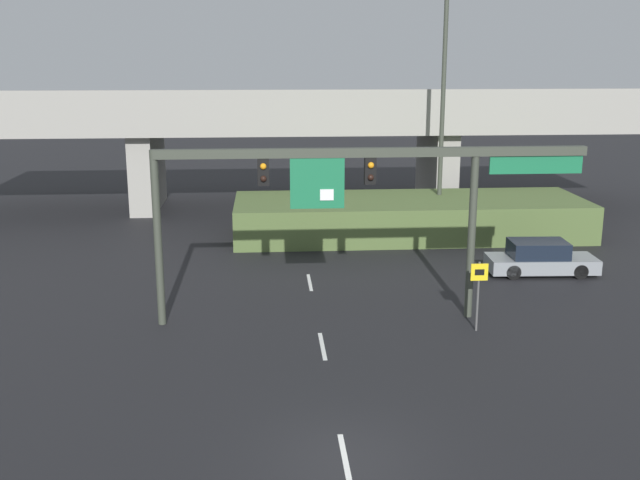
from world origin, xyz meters
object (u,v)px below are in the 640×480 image
signal_gantry (355,183)px  parked_sedan_near_right (540,259)px  highway_light_pole_near (444,73)px  speed_limit_sign (478,286)px

signal_gantry → parked_sedan_near_right: 11.16m
signal_gantry → parked_sedan_near_right: (8.87, 5.20, -4.34)m
signal_gantry → parked_sedan_near_right: bearing=30.4°
signal_gantry → parked_sedan_near_right: signal_gantry is taller
signal_gantry → highway_light_pole_near: (6.33, 13.96, 3.41)m
signal_gantry → parked_sedan_near_right: size_ratio=3.19×
speed_limit_sign → highway_light_pole_near: (2.17, 15.46, 6.81)m
signal_gantry → highway_light_pole_near: highway_light_pole_near is taller
highway_light_pole_near → parked_sedan_near_right: 11.97m
speed_limit_sign → parked_sedan_near_right: 8.24m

